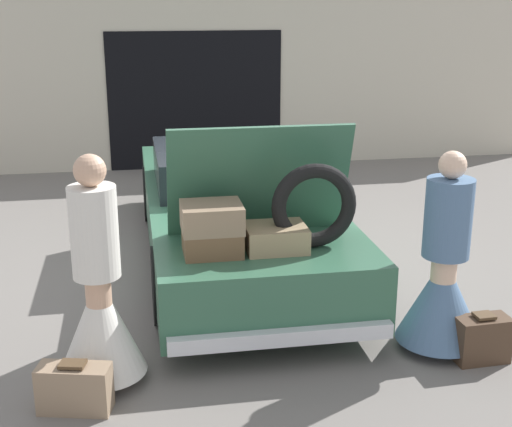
% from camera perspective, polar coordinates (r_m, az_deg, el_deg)
% --- Properties ---
extents(ground_plane, '(40.00, 40.00, 0.00)m').
position_cam_1_polar(ground_plane, '(7.81, -1.71, -3.53)').
color(ground_plane, slate).
extents(garage_wall_back, '(12.00, 0.14, 2.80)m').
position_cam_1_polar(garage_wall_back, '(11.72, -4.92, 10.43)').
color(garage_wall_back, beige).
rests_on(garage_wall_back, ground_plane).
extents(car, '(1.87, 4.96, 1.75)m').
position_cam_1_polar(car, '(7.61, -1.73, 0.33)').
color(car, '#336047').
rests_on(car, ground_plane).
extents(person_left, '(0.65, 0.65, 1.73)m').
position_cam_1_polar(person_left, '(5.31, -12.43, -7.15)').
color(person_left, tan).
rests_on(person_left, ground_plane).
extents(person_right, '(0.70, 0.70, 1.64)m').
position_cam_1_polar(person_right, '(5.88, 14.72, -5.30)').
color(person_right, beige).
rests_on(person_right, ground_plane).
extents(suitcase_beside_left_person, '(0.53, 0.32, 0.37)m').
position_cam_1_polar(suitcase_beside_left_person, '(5.20, -14.31, -13.39)').
color(suitcase_beside_left_person, '#8C7259').
rests_on(suitcase_beside_left_person, ground_plane).
extents(suitcase_beside_right_person, '(0.43, 0.24, 0.40)m').
position_cam_1_polar(suitcase_beside_right_person, '(5.92, 17.61, -9.54)').
color(suitcase_beside_right_person, '#473323').
rests_on(suitcase_beside_right_person, ground_plane).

